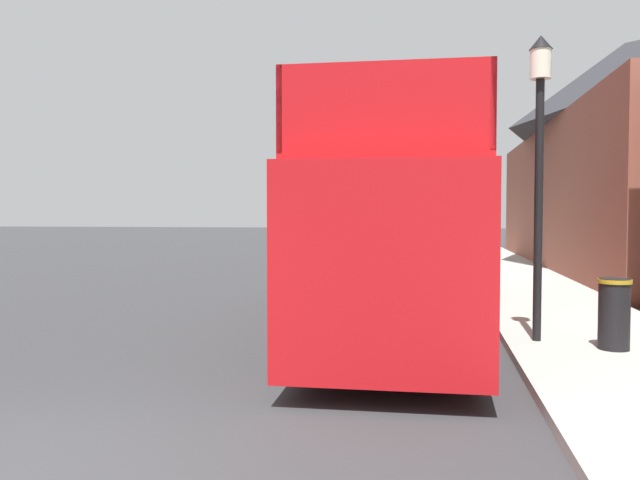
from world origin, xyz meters
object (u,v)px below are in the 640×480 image
(tour_bus, at_px, (398,234))
(lamp_post_second, at_px, (487,170))
(parked_car_ahead_of_bus, at_px, (432,259))
(litter_bin, at_px, (614,312))
(lamp_post_nearest, at_px, (540,132))

(tour_bus, distance_m, lamp_post_second, 6.95)
(parked_car_ahead_of_bus, relative_size, litter_bin, 4.12)
(parked_car_ahead_of_bus, distance_m, lamp_post_nearest, 11.57)
(tour_bus, xyz_separation_m, lamp_post_second, (2.24, 6.36, 1.66))
(parked_car_ahead_of_bus, bearing_deg, lamp_post_nearest, -78.86)
(lamp_post_nearest, distance_m, lamp_post_second, 8.41)
(parked_car_ahead_of_bus, distance_m, litter_bin, 11.87)
(parked_car_ahead_of_bus, height_order, lamp_post_second, lamp_post_second)
(parked_car_ahead_of_bus, xyz_separation_m, lamp_post_nearest, (1.60, -11.11, 2.79))
(lamp_post_second, distance_m, litter_bin, 9.34)
(tour_bus, bearing_deg, lamp_post_second, 69.52)
(parked_car_ahead_of_bus, xyz_separation_m, litter_bin, (2.61, -11.58, 0.06))
(tour_bus, bearing_deg, lamp_post_nearest, -42.81)
(litter_bin, bearing_deg, parked_car_ahead_of_bus, 102.69)
(lamp_post_second, bearing_deg, parked_car_ahead_of_bus, 119.86)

